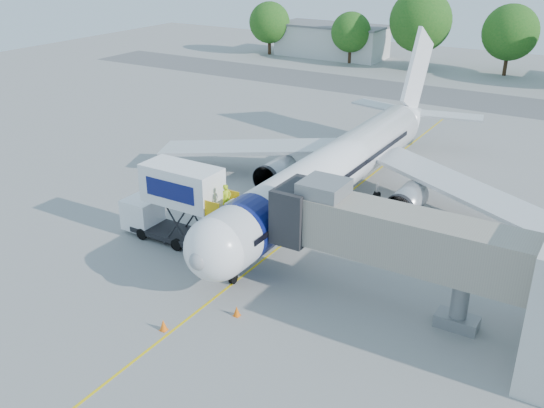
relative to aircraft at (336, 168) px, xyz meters
The scene contains 14 objects.
ground 5.07m from the aircraft, 90.00° to the right, with size 160.00×160.00×0.00m, color #959592.
guidance_line 5.06m from the aircraft, 90.00° to the right, with size 0.15×70.00×0.01m, color yellow.
taxiway_strip 37.99m from the aircraft, 90.00° to the left, with size 120.00×10.00×0.01m, color #59595B.
aircraft is the anchor object (origin of this frame).
jet_bridge 13.77m from the aircraft, 54.30° to the right, with size 13.90×3.20×6.60m.
catering_hiloader 12.77m from the aircraft, 119.37° to the right, with size 8.57×2.44×5.50m.
ground_tug 20.79m from the aircraft, 84.59° to the right, with size 4.00×2.63×1.47m.
safety_cone_a 16.63m from the aircraft, 82.72° to the right, with size 0.38×0.38×0.60m.
safety_cone_b 19.53m from the aircraft, 91.27° to the right, with size 0.40×0.40×0.64m.
outbuilding_left 62.50m from the aircraft, 116.61° to the left, with size 18.40×8.40×5.30m.
tree_a 64.35m from the aircraft, 126.16° to the left, with size 6.90×6.90×8.79m.
tree_b 56.76m from the aircraft, 113.68° to the left, with size 6.29×6.29×8.02m.
tree_c 54.52m from the aircraft, 102.77° to the left, with size 9.27×9.27×11.82m.
tree_d 55.27m from the aircraft, 89.34° to the left, with size 7.96×7.96×10.15m.
Camera 1 is at (18.05, -34.60, 18.80)m, focal length 40.00 mm.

